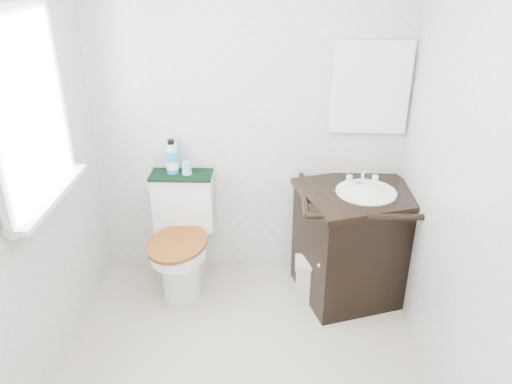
{
  "coord_description": "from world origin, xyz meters",
  "views": [
    {
      "loc": [
        0.15,
        -2.13,
        2.27
      ],
      "look_at": [
        0.07,
        0.75,
        0.87
      ],
      "focal_mm": 35.0,
      "sensor_mm": 36.0,
      "label": 1
    }
  ],
  "objects_px": {
    "toilet": "(183,241)",
    "mouthwash_bottle": "(172,158)",
    "trash_bin": "(310,280)",
    "cup": "(187,168)",
    "vanity": "(356,240)"
  },
  "relations": [
    {
      "from": "toilet",
      "to": "mouthwash_bottle",
      "type": "xyz_separation_m",
      "value": [
        -0.06,
        0.15,
        0.6
      ]
    },
    {
      "from": "trash_bin",
      "to": "cup",
      "type": "height_order",
      "value": "cup"
    },
    {
      "from": "cup",
      "to": "trash_bin",
      "type": "bearing_deg",
      "value": -18.34
    },
    {
      "from": "vanity",
      "to": "cup",
      "type": "xyz_separation_m",
      "value": [
        -1.2,
        0.19,
        0.46
      ]
    },
    {
      "from": "cup",
      "to": "mouthwash_bottle",
      "type": "bearing_deg",
      "value": 167.93
    },
    {
      "from": "toilet",
      "to": "cup",
      "type": "relative_size",
      "value": 9.1
    },
    {
      "from": "vanity",
      "to": "cup",
      "type": "relative_size",
      "value": 10.22
    },
    {
      "from": "vanity",
      "to": "mouthwash_bottle",
      "type": "distance_m",
      "value": 1.42
    },
    {
      "from": "toilet",
      "to": "mouthwash_bottle",
      "type": "relative_size",
      "value": 3.33
    },
    {
      "from": "toilet",
      "to": "cup",
      "type": "distance_m",
      "value": 0.55
    },
    {
      "from": "trash_bin",
      "to": "mouthwash_bottle",
      "type": "relative_size",
      "value": 1.29
    },
    {
      "from": "vanity",
      "to": "cup",
      "type": "bearing_deg",
      "value": 171.02
    },
    {
      "from": "mouthwash_bottle",
      "to": "vanity",
      "type": "bearing_deg",
      "value": -9.22
    },
    {
      "from": "vanity",
      "to": "mouthwash_bottle",
      "type": "height_order",
      "value": "mouthwash_bottle"
    },
    {
      "from": "toilet",
      "to": "mouthwash_bottle",
      "type": "height_order",
      "value": "mouthwash_bottle"
    }
  ]
}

